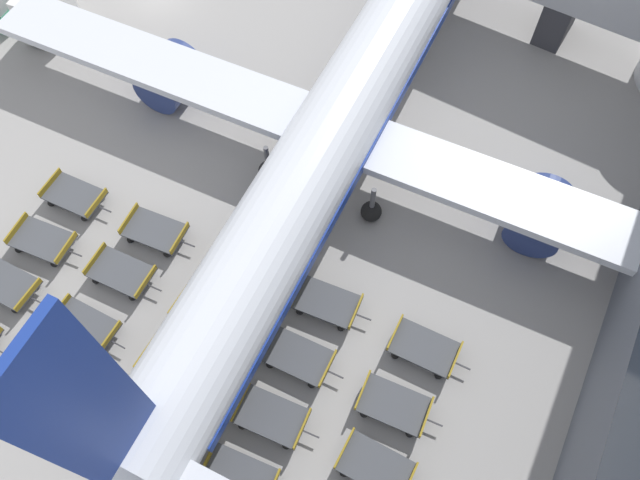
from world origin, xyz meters
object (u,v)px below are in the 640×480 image
object	(u,v)px
baggage_dolly_row_near_col_b	(48,382)
baggage_dolly_row_mid_a_col_c	(175,368)
baggage_dolly_row_mid_a_col_d	(271,416)
baggage_dolly_row_near_col_c	(142,427)
baggage_dolly_row_far_col_b	(155,231)
baggage_dolly_row_far_col_a	(75,196)
baggage_dolly_row_near_col_d	(239,477)
baggage_dolly_row_mid_a_col_a	(7,284)
baggage_dolly_row_mid_a_col_b	(85,327)
baggage_dolly_row_mid_b_col_a	(43,241)
baggage_dolly_row_far_col_d	(327,303)
baggage_dolly_row_mid_a_col_e	(376,467)
baggage_dolly_row_mid_b_col_c	(207,314)
baggage_dolly_row_mid_b_col_e	(394,405)
airplane	(347,110)
baggage_dolly_row_far_col_c	(239,267)
baggage_dolly_row_far_col_e	(424,348)
baggage_dolly_row_mid_b_col_d	(298,357)
baggage_dolly_row_mid_b_col_b	(122,273)

from	to	relation	value
baggage_dolly_row_near_col_b	baggage_dolly_row_mid_a_col_c	distance (m)	5.29
baggage_dolly_row_near_col_b	baggage_dolly_row_mid_a_col_d	xyz separation A→B (m)	(9.03, 3.09, 0.00)
baggage_dolly_row_near_col_c	baggage_dolly_row_far_col_b	distance (m)	9.16
baggage_dolly_row_near_col_c	baggage_dolly_row_far_col_a	bearing A→B (deg)	140.95
baggage_dolly_row_near_col_d	baggage_dolly_row_mid_a_col_a	bearing A→B (deg)	170.67
baggage_dolly_row_mid_a_col_b	baggage_dolly_row_mid_b_col_a	xyz separation A→B (m)	(-4.45, 2.55, 0.00)
baggage_dolly_row_near_col_d	baggage_dolly_row_mid_a_col_d	distance (m)	2.63
baggage_dolly_row_mid_a_col_d	baggage_dolly_row_far_col_a	distance (m)	14.73
baggage_dolly_row_far_col_d	baggage_dolly_row_near_col_d	bearing A→B (deg)	-87.64
baggage_dolly_row_mid_b_col_a	baggage_dolly_row_mid_a_col_d	bearing A→B (deg)	-9.00
baggage_dolly_row_far_col_a	baggage_dolly_row_mid_a_col_c	bearing A→B (deg)	-28.34
baggage_dolly_row_near_col_b	baggage_dolly_row_near_col_d	size ratio (longest dim) A/B	0.99
baggage_dolly_row_mid_a_col_e	baggage_dolly_row_mid_b_col_c	distance (m)	9.64
baggage_dolly_row_mid_a_col_c	baggage_dolly_row_mid_a_col_e	xyz separation A→B (m)	(9.26, 0.31, 0.00)
baggage_dolly_row_near_col_d	baggage_dolly_row_mid_b_col_e	world-z (taller)	same
baggage_dolly_row_mid_b_col_a	baggage_dolly_row_mid_b_col_c	size ratio (longest dim) A/B	1.02
airplane	baggage_dolly_row_mid_b_col_e	distance (m)	13.75
baggage_dolly_row_mid_b_col_e	baggage_dolly_row_mid_a_col_e	bearing A→B (deg)	-81.88
baggage_dolly_row_mid_b_col_c	baggage_dolly_row_mid_b_col_e	world-z (taller)	same
baggage_dolly_row_far_col_c	baggage_dolly_row_far_col_e	distance (m)	9.12
baggage_dolly_row_far_col_d	baggage_dolly_row_mid_a_col_e	bearing A→B (deg)	-47.47
airplane	baggage_dolly_row_mid_a_col_d	world-z (taller)	airplane
baggage_dolly_row_mid_b_col_c	baggage_dolly_row_far_col_c	world-z (taller)	same
baggage_dolly_row_mid_a_col_a	baggage_dolly_row_far_col_e	world-z (taller)	same
baggage_dolly_row_mid_a_col_c	baggage_dolly_row_mid_b_col_d	distance (m)	5.27
baggage_dolly_row_far_col_b	baggage_dolly_row_far_col_a	bearing A→B (deg)	-177.94
baggage_dolly_row_near_col_b	baggage_dolly_row_mid_a_col_d	bearing A→B (deg)	18.90
baggage_dolly_row_mid_a_col_e	baggage_dolly_row_mid_b_col_e	world-z (taller)	same
baggage_dolly_row_far_col_a	baggage_dolly_row_far_col_b	bearing A→B (deg)	2.06
baggage_dolly_row_mid_a_col_b	baggage_dolly_row_mid_b_col_a	size ratio (longest dim) A/B	0.98
baggage_dolly_row_near_col_d	baggage_dolly_row_far_col_c	bearing A→B (deg)	121.15
baggage_dolly_row_mid_a_col_b	baggage_dolly_row_far_col_a	world-z (taller)	same
airplane	baggage_dolly_row_mid_a_col_d	xyz separation A→B (m)	(3.48, -13.79, -2.70)
baggage_dolly_row_mid_a_col_b	baggage_dolly_row_mid_b_col_d	distance (m)	9.49
baggage_dolly_row_mid_a_col_c	baggage_dolly_row_far_col_c	bearing A→B (deg)	90.63
baggage_dolly_row_near_col_c	baggage_dolly_row_mid_b_col_b	bearing A→B (deg)	132.69
baggage_dolly_row_far_col_a	baggage_dolly_row_mid_a_col_d	bearing A→B (deg)	-19.31
baggage_dolly_row_near_col_d	baggage_dolly_row_mid_b_col_b	world-z (taller)	same
baggage_dolly_row_mid_b_col_a	baggage_dolly_row_mid_b_col_d	world-z (taller)	same
baggage_dolly_row_mid_a_col_c	baggage_dolly_row_mid_b_col_b	distance (m)	5.36
baggage_dolly_row_mid_b_col_c	baggage_dolly_row_far_col_a	distance (m)	9.44
baggage_dolly_row_far_col_d	baggage_dolly_row_far_col_c	bearing A→B (deg)	-176.46
baggage_dolly_row_near_col_b	baggage_dolly_row_mid_b_col_e	xyz separation A→B (m)	(13.27, 5.83, 0.00)
baggage_dolly_row_far_col_c	baggage_dolly_row_far_col_d	xyz separation A→B (m)	(4.43, 0.27, 0.00)
baggage_dolly_row_mid_b_col_a	baggage_dolly_row_far_col_c	xyz separation A→B (m)	(8.92, 3.09, 0.00)
baggage_dolly_row_mid_a_col_d	baggage_dolly_row_mid_b_col_c	distance (m)	5.40
airplane	baggage_dolly_row_mid_a_col_e	bearing A→B (deg)	-59.27
airplane	baggage_dolly_row_mid_b_col_a	bearing A→B (deg)	-131.12
baggage_dolly_row_far_col_d	airplane	bearing A→B (deg)	111.11
baggage_dolly_row_mid_a_col_d	baggage_dolly_row_mid_a_col_e	world-z (taller)	same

